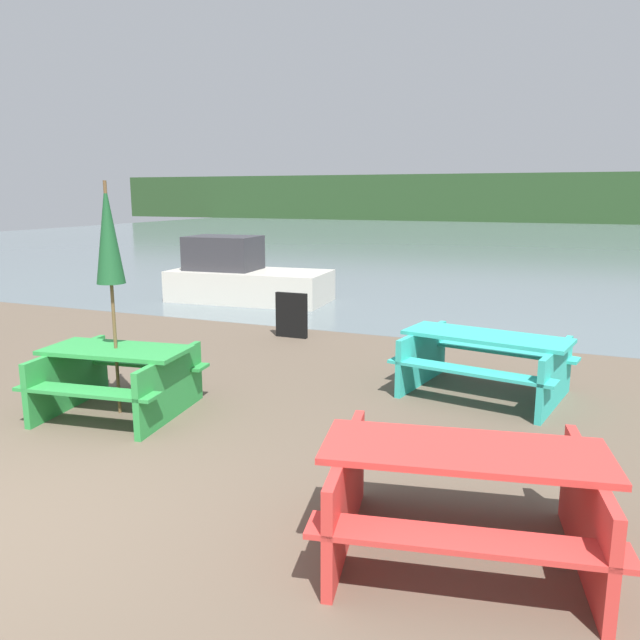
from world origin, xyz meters
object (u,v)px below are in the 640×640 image
Objects in this scene: picnic_table_red at (462,491)px; picnic_table_teal at (485,358)px; signboard at (292,315)px; boat at (243,277)px; umbrella_darkgreen at (108,235)px; picnic_table_green at (118,374)px.

picnic_table_red is 0.97× the size of picnic_table_teal.
boat is at bearing 131.16° from signboard.
umbrella_darkgreen reaches higher than signboard.
picnic_table_red reaches higher than signboard.
picnic_table_red is 10.38m from boat.
picnic_table_teal is at bearing -28.90° from signboard.
signboard is (-3.39, 1.87, -0.08)m from picnic_table_teal.
umbrella_darkgreen is (0.00, 0.00, 1.50)m from picnic_table_green.
umbrella_darkgreen is 0.69× the size of boat.
boat is (-2.33, 6.93, 0.09)m from picnic_table_green.
boat is 3.85m from signboard.
boat reaches higher than signboard.
boat reaches higher than picnic_table_teal.
picnic_table_red is at bearing -84.52° from picnic_table_teal.
picnic_table_green is 0.68× the size of umbrella_darkgreen.
picnic_table_green is at bearing -104.04° from umbrella_darkgreen.
umbrella_darkgreen reaches higher than picnic_table_teal.
umbrella_darkgreen is 3.32× the size of signboard.
umbrella_darkgreen is at bearing -75.42° from boat.
picnic_table_red is 0.57× the size of boat.
signboard reaches higher than picnic_table_green.
picnic_table_teal is 3.88m from signboard.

